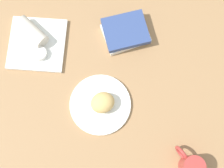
{
  "coord_description": "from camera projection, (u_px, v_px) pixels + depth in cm",
  "views": [
    {
      "loc": [
        -7.47,
        28.28,
        125.77
      ],
      "look_at": [
        -6.12,
        0.48,
        7.0
      ],
      "focal_mm": 50.52,
      "sensor_mm": 36.0,
      "label": 1
    }
  ],
  "objects": [
    {
      "name": "dining_table",
      "position": [
        97.0,
        85.0,
        1.27
      ],
      "size": [
        110.0,
        90.0,
        4.0
      ],
      "primitive_type": "cube",
      "color": "#9E754C",
      "rests_on": "ground"
    },
    {
      "name": "round_plate",
      "position": [
        100.0,
        105.0,
        1.22
      ],
      "size": [
        23.83,
        23.83,
        1.4
      ],
      "primitive_type": "cylinder",
      "color": "white",
      "rests_on": "dining_table"
    },
    {
      "name": "scone_pastry",
      "position": [
        103.0,
        103.0,
        1.19
      ],
      "size": [
        11.64,
        11.1,
        6.17
      ],
      "primitive_type": "ellipsoid",
      "rotation": [
        0.0,
        0.0,
        0.44
      ],
      "color": "#DAB166",
      "rests_on": "round_plate"
    },
    {
      "name": "square_plate",
      "position": [
        37.0,
        44.0,
        1.28
      ],
      "size": [
        23.08,
        23.08,
        1.6
      ],
      "primitive_type": "cube",
      "rotation": [
        0.0,
        0.0,
        -0.02
      ],
      "color": "white",
      "rests_on": "dining_table"
    },
    {
      "name": "sauce_cup",
      "position": [
        40.0,
        54.0,
        1.25
      ],
      "size": [
        5.61,
        5.61,
        2.37
      ],
      "color": "silver",
      "rests_on": "square_plate"
    },
    {
      "name": "breakfast_wrap",
      "position": [
        32.0,
        32.0,
        1.25
      ],
      "size": [
        14.02,
        13.22,
        5.95
      ],
      "primitive_type": "cylinder",
      "rotation": [
        1.57,
        0.0,
        0.86
      ],
      "color": "beige",
      "rests_on": "square_plate"
    },
    {
      "name": "book_stack",
      "position": [
        126.0,
        32.0,
        1.27
      ],
      "size": [
        21.31,
        19.0,
        5.33
      ],
      "color": "silver",
      "rests_on": "dining_table"
    },
    {
      "name": "coffee_mug",
      "position": [
        191.0,
        165.0,
        1.13
      ],
      "size": [
        10.12,
        11.29,
        9.61
      ],
      "color": "#B23833",
      "rests_on": "dining_table"
    }
  ]
}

